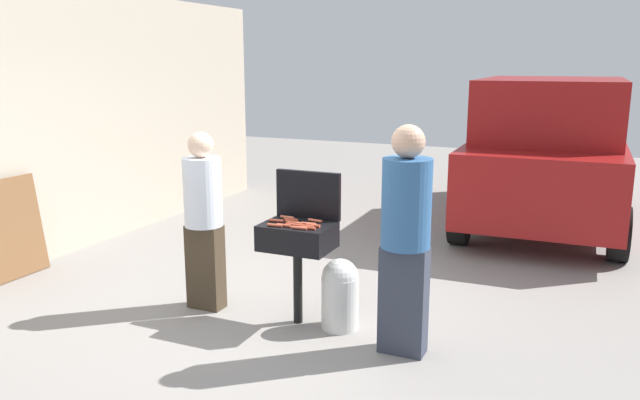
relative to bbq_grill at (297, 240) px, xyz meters
The scene contains 23 objects.
ground_plane 0.81m from the bbq_grill, 164.20° to the right, with size 24.00×24.00×0.00m, color gray.
house_wall_side 3.72m from the bbq_grill, 165.39° to the left, with size 0.24×8.00×3.09m, color #B2A893.
bbq_grill is the anchor object (origin of this frame).
grill_lid_open 0.41m from the bbq_grill, 90.00° to the left, with size 0.60×0.05×0.42m, color black.
hot_dog_0 0.25m from the bbq_grill, 141.85° to the left, with size 0.03×0.03×0.13m, color #C6593D.
hot_dog_1 0.16m from the bbq_grill, behind, with size 0.03×0.03×0.13m, color #AD4228.
hot_dog_2 0.18m from the bbq_grill, 88.06° to the right, with size 0.03×0.03×0.13m, color #AD4228.
hot_dog_3 0.23m from the bbq_grill, 12.76° to the right, with size 0.03×0.03×0.13m, color #B74C33.
hot_dog_4 0.19m from the bbq_grill, ahead, with size 0.03×0.03×0.13m, color #C6593D.
hot_dog_5 0.26m from the bbq_grill, 128.62° to the right, with size 0.03×0.03×0.13m, color #B74C33.
hot_dog_6 0.25m from the bbq_grill, behind, with size 0.03×0.03×0.13m, color #B74C33.
hot_dog_7 0.24m from the bbq_grill, 58.38° to the right, with size 0.03×0.03×0.13m, color #C6593D.
hot_dog_8 0.26m from the bbq_grill, 38.59° to the right, with size 0.03×0.03×0.13m, color #AD4228.
hot_dog_9 0.21m from the bbq_grill, 113.49° to the right, with size 0.03×0.03×0.13m, color #B74C33.
hot_dog_10 0.22m from the bbq_grill, 45.81° to the left, with size 0.03×0.03×0.13m, color #C6593D.
hot_dog_11 0.19m from the bbq_grill, 146.25° to the left, with size 0.03×0.03×0.13m, color #AD4228.
hot_dog_12 0.21m from the bbq_grill, 34.85° to the right, with size 0.03×0.03×0.13m, color #AD4228.
hot_dog_13 0.16m from the bbq_grill, 105.80° to the right, with size 0.03×0.03×0.13m, color #C6593D.
propane_tank 0.58m from the bbq_grill, ahead, with size 0.32×0.32×0.62m.
person_left 0.94m from the bbq_grill, behind, with size 0.34×0.34×1.64m.
person_right 1.04m from the bbq_grill, 10.42° to the right, with size 0.38×0.38×1.80m.
parked_minivan 4.82m from the bbq_grill, 69.88° to the left, with size 2.10×4.44×2.02m.
leaning_board 3.28m from the bbq_grill, behind, with size 0.03×0.90×1.06m, color brown.
Camera 1 is at (2.58, -4.59, 2.25)m, focal length 35.46 mm.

